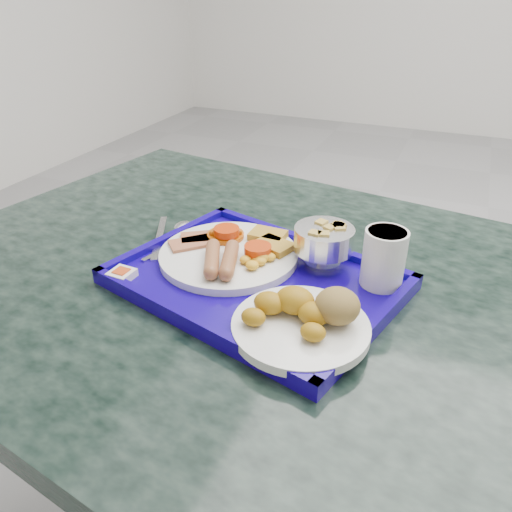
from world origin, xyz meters
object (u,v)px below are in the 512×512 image
Objects in this scene: fruit_bowl at (324,240)px; juice_cup at (384,256)px; bread_plate at (306,318)px; tray at (256,281)px; table at (281,381)px; main_plate at (232,252)px.

fruit_bowl is 1.07× the size of juice_cup.
tray is at bearing 139.97° from bread_plate.
bread_plate is (0.07, -0.12, 0.24)m from table.
bread_plate reaches higher than tray.
juice_cup is at bearing 18.30° from tray.
main_plate is 0.22m from bread_plate.
juice_cup is at bearing 65.06° from bread_plate.
juice_cup is (0.14, 0.04, 0.27)m from table.
fruit_bowl reaches higher than table.
main_plate is at bearing -175.61° from juice_cup.
table is 0.26m from main_plate.
juice_cup is at bearing 14.71° from table.
tray is 5.38× the size of juice_cup.
bread_plate is at bearing -114.94° from juice_cup.
tray is 2.09× the size of main_plate.
fruit_bowl is at bearing 98.90° from bread_plate.
juice_cup is (0.07, 0.16, 0.03)m from bread_plate.
main_plate is at bearing 169.38° from table.
bread_plate is at bearing -58.34° from table.
tray is at bearing -134.21° from fruit_bowl.
table is 0.28m from bread_plate.
fruit_bowl reaches higher than bread_plate.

